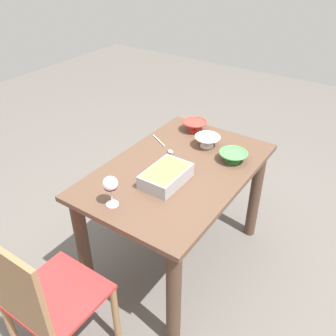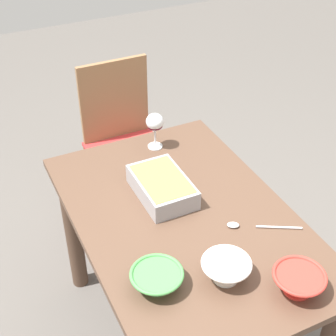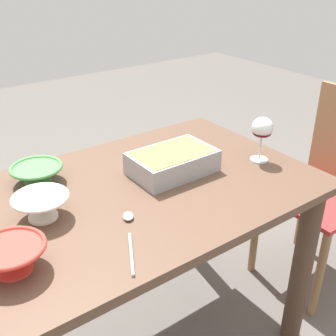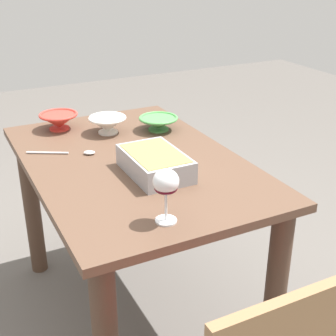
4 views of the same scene
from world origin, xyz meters
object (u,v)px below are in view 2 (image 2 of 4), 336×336
dining_table (184,247)px  serving_spoon (250,226)px  wine_glass (155,124)px  casserole_dish (162,186)px  mixing_bowl (226,269)px  small_bowl (157,278)px  serving_bowl (298,281)px  chair (123,139)px

dining_table → serving_spoon: size_ratio=4.77×
wine_glass → casserole_dish: (-0.31, 0.11, -0.08)m
mixing_bowl → small_bowl: 0.22m
dining_table → serving_bowl: size_ratio=6.94×
wine_glass → serving_bowl: bearing=-175.7°
chair → casserole_dish: (-0.79, 0.13, 0.29)m
chair → serving_bowl: bearing=-178.1°
dining_table → chair: (0.94, -0.11, -0.09)m
dining_table → serving_spoon: bearing=-128.9°
serving_bowl → serving_spoon: (0.31, -0.02, -0.04)m
serving_bowl → serving_spoon: bearing=-4.6°
small_bowl → casserole_dish: bearing=-27.1°
small_bowl → mixing_bowl: bearing=-107.2°
chair → serving_spoon: 1.12m
dining_table → mixing_bowl: size_ratio=7.18×
mixing_bowl → chair: bearing=-5.9°
serving_bowl → chair: bearing=1.9°
mixing_bowl → small_bowl: bearing=72.8°
dining_table → casserole_dish: bearing=8.0°
chair → small_bowl: (-1.19, 0.34, 0.28)m
small_bowl → serving_spoon: small_bowl is taller
dining_table → serving_bowl: bearing=-160.7°
small_bowl → serving_spoon: (0.10, -0.41, -0.03)m
chair → serving_bowl: chair is taller
dining_table → serving_spoon: 0.29m
mixing_bowl → serving_bowl: size_ratio=0.97×
casserole_dish → serving_bowl: size_ratio=1.69×
dining_table → chair: chair is taller
chair → wine_glass: 0.60m
small_bowl → wine_glass: bearing=-24.0°
serving_spoon → mixing_bowl: bearing=129.6°
dining_table → small_bowl: bearing=137.6°
wine_glass → serving_spoon: wine_glass is taller
serving_spoon → serving_bowl: bearing=175.4°
wine_glass → mixing_bowl: size_ratio=1.03×
chair → casserole_dish: chair is taller
chair → serving_bowl: 1.42m
mixing_bowl → serving_spoon: bearing=-50.4°
casserole_dish → serving_bowl: (-0.61, -0.18, -0.00)m
chair → wine_glass: bearing=177.4°
chair → casserole_dish: size_ratio=3.16×
serving_spoon → dining_table: bearing=51.1°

